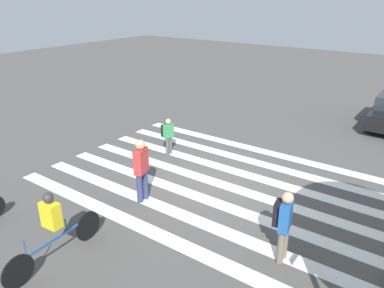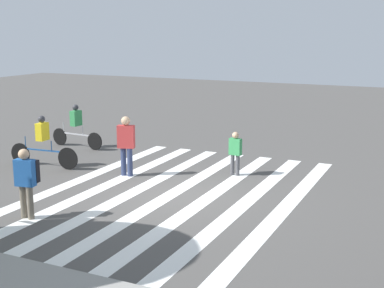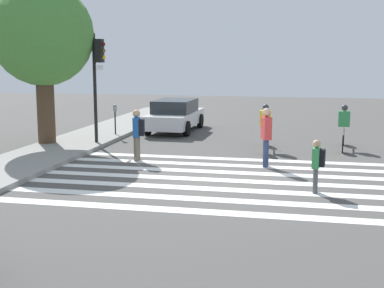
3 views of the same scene
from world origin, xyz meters
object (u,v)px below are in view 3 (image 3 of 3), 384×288
Objects in this scene: pedestrian_adult_blue_shirt at (138,131)px; car_parked_silver_sedan at (175,115)px; parking_meter at (115,113)px; street_tree at (43,36)px; cyclist_mid_street at (265,126)px; traffic_light at (98,68)px; cyclist_far_lane at (344,125)px; pedestrian_child_with_backpack at (317,162)px; pedestrian_adult_yellow_jacket at (266,134)px.

pedestrian_adult_blue_shirt is 0.37× the size of car_parked_silver_sedan.
street_tree reaches higher than parking_meter.
cyclist_mid_street is 0.56× the size of car_parked_silver_sedan.
traffic_light is at bearing 89.77° from cyclist_mid_street.
pedestrian_child_with_backpack is at bearing 175.61° from cyclist_far_lane.
pedestrian_adult_yellow_jacket is at bearing -125.52° from parking_meter.
parking_meter is 0.55× the size of cyclist_mid_street.
street_tree reaches higher than cyclist_far_lane.
pedestrian_adult_blue_shirt reaches higher than parking_meter.
pedestrian_adult_blue_shirt is 1.25× the size of pedestrian_child_with_backpack.
street_tree reaches higher than car_parked_silver_sedan.
car_parked_silver_sedan is (2.34, -1.95, -0.30)m from parking_meter.
cyclist_far_lane is at bearing -1.47° from pedestrian_child_with_backpack.
traffic_light is 5.23m from car_parked_silver_sedan.
pedestrian_child_with_backpack is at bearing -148.01° from car_parked_silver_sedan.
street_tree is 6.95m from car_parked_silver_sedan.
pedestrian_child_with_backpack is at bearing -124.92° from traffic_light.
cyclist_mid_street is at bearing 166.93° from pedestrian_adult_yellow_jacket.
car_parked_silver_sedan is (4.89, -3.69, -3.29)m from street_tree.
pedestrian_adult_yellow_jacket reaches higher than cyclist_far_lane.
pedestrian_adult_yellow_jacket is (2.87, 1.44, 0.24)m from pedestrian_child_with_backpack.
street_tree is 2.55× the size of cyclist_far_lane.
cyclist_mid_street reaches higher than parking_meter.
pedestrian_adult_blue_shirt is at bearing 69.24° from pedestrian_child_with_backpack.
pedestrian_adult_blue_shirt is 7.48m from cyclist_far_lane.
street_tree is 1.33× the size of car_parked_silver_sedan.
street_tree is 4.50× the size of pedestrian_child_with_backpack.
pedestrian_adult_yellow_jacket is at bearing 34.30° from pedestrian_child_with_backpack.
parking_meter is 6.44m from cyclist_mid_street.
parking_meter is at bearing 89.11° from cyclist_far_lane.
cyclist_mid_street is (5.79, 1.67, 0.10)m from pedestrian_child_with_backpack.
pedestrian_adult_blue_shirt is (-1.95, -4.13, -3.05)m from street_tree.
cyclist_far_lane reaches higher than parking_meter.
street_tree reaches higher than pedestrian_adult_blue_shirt.
pedestrian_adult_blue_shirt is 4.74m from cyclist_mid_street.
cyclist_mid_street is at bearing -83.77° from street_tree.
cyclist_far_lane is at bearing -77.63° from cyclist_mid_street.
traffic_light reaches higher than pedestrian_adult_yellow_jacket.
car_parked_silver_sedan is (4.02, 4.26, -0.15)m from cyclist_mid_street.
street_tree is 3.61× the size of pedestrian_adult_blue_shirt.
cyclist_far_lane is 0.52× the size of car_parked_silver_sedan.
pedestrian_child_with_backpack is 0.53× the size of cyclist_mid_street.
traffic_light is at bearing -129.56° from pedestrian_adult_yellow_jacket.
pedestrian_adult_yellow_jacket reaches higher than cyclist_mid_street.
street_tree is at bearing 53.68° from pedestrian_adult_blue_shirt.
pedestrian_adult_yellow_jacket reaches higher than pedestrian_child_with_backpack.
pedestrian_child_with_backpack is (-5.41, -7.75, -2.11)m from traffic_light.
parking_meter is at bearing -143.20° from pedestrian_adult_yellow_jacket.
pedestrian_adult_yellow_jacket is at bearing -146.24° from car_parked_silver_sedan.
pedestrian_adult_blue_shirt is at bearing 123.62° from cyclist_far_lane.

